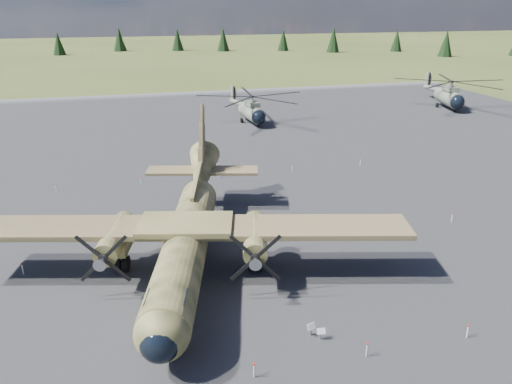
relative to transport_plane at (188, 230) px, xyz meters
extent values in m
plane|color=#58612B|center=(5.53, 1.79, -2.77)|extent=(500.00, 500.00, 0.00)
cube|color=#5B5B60|center=(5.53, 11.79, -2.77)|extent=(120.00, 120.00, 0.04)
cylinder|color=#424324|center=(-0.39, -1.50, -0.46)|extent=(7.20, 18.17, 2.81)
sphere|color=#424324|center=(-2.63, -10.24, -0.46)|extent=(3.35, 3.35, 2.75)
sphere|color=black|center=(-2.77, -10.77, -0.51)|extent=(2.46, 2.46, 2.02)
cube|color=black|center=(-2.23, -8.69, 0.29)|extent=(2.34, 2.05, 0.55)
cone|color=#424324|center=(2.56, 9.95, 0.59)|extent=(4.38, 7.36, 4.22)
cube|color=#A1A3A6|center=(-0.14, -0.53, -1.61)|extent=(3.34, 6.30, 0.50)
cube|color=#2C341B|center=(-0.26, -1.02, 0.69)|extent=(29.00, 10.53, 0.35)
cube|color=#424324|center=(-0.26, -1.02, 0.91)|extent=(6.72, 4.99, 0.35)
cylinder|color=#424324|center=(-4.70, -0.19, 0.14)|extent=(2.75, 5.42, 1.50)
cube|color=#424324|center=(-4.50, 0.59, -0.51)|extent=(2.30, 3.67, 0.80)
cone|color=gray|center=(-5.51, -3.34, 0.14)|extent=(0.96, 1.06, 0.76)
cylinder|color=black|center=(-4.50, 0.59, -2.21)|extent=(1.13, 1.29, 1.10)
cylinder|color=#424324|center=(4.03, -2.43, 0.14)|extent=(2.75, 5.42, 1.50)
cube|color=#424324|center=(4.23, -1.65, -0.51)|extent=(2.30, 3.67, 0.80)
cone|color=gray|center=(3.22, -5.58, 0.14)|extent=(0.96, 1.06, 0.76)
cylinder|color=black|center=(4.23, -1.65, -2.21)|extent=(1.13, 1.29, 1.10)
cube|color=#424324|center=(1.61, 6.26, 1.19)|extent=(2.15, 7.40, 1.68)
cube|color=#2C341B|center=(2.68, 10.44, 0.64)|extent=(9.87, 4.53, 0.22)
cylinder|color=gray|center=(-2.33, -9.07, -1.49)|extent=(0.17, 0.17, 0.90)
cylinder|color=black|center=(-2.33, -9.07, -2.21)|extent=(0.57, 0.99, 0.94)
cylinder|color=slate|center=(14.89, 40.85, -1.12)|extent=(2.72, 6.54, 2.22)
sphere|color=black|center=(15.14, 37.67, -1.17)|extent=(2.20, 2.20, 2.04)
sphere|color=slate|center=(14.64, 44.04, -1.12)|extent=(2.20, 2.20, 2.04)
cube|color=slate|center=(14.92, 40.50, 0.30)|extent=(1.73, 2.95, 0.67)
cylinder|color=gray|center=(14.92, 40.50, 0.96)|extent=(0.34, 0.34, 0.89)
cylinder|color=slate|center=(14.37, 47.35, -0.81)|extent=(1.35, 7.61, 1.27)
cube|color=slate|center=(14.11, 50.67, 0.30)|extent=(0.29, 1.25, 2.13)
cylinder|color=black|center=(14.42, 50.69, 0.30)|extent=(0.24, 2.30, 2.31)
cylinder|color=black|center=(15.10, 38.20, -2.41)|extent=(0.30, 0.62, 0.60)
cylinder|color=black|center=(13.61, 41.82, -2.41)|extent=(0.32, 0.73, 0.71)
cylinder|color=gray|center=(13.61, 41.82, -1.94)|extent=(0.13, 0.13, 1.29)
cylinder|color=black|center=(16.00, 42.01, -2.41)|extent=(0.32, 0.73, 0.71)
cylinder|color=gray|center=(16.00, 42.01, -1.94)|extent=(0.13, 0.13, 1.29)
cylinder|color=slate|center=(50.13, 43.05, -0.90)|extent=(4.11, 7.63, 2.51)
sphere|color=black|center=(49.30, 39.53, -0.95)|extent=(2.78, 2.78, 2.31)
sphere|color=slate|center=(50.96, 46.58, -0.90)|extent=(2.78, 2.78, 2.31)
cube|color=slate|center=(50.04, 42.66, 0.70)|extent=(2.40, 3.52, 0.75)
cylinder|color=gray|center=(50.04, 42.66, 1.46)|extent=(0.44, 0.44, 1.01)
cylinder|color=slate|center=(51.82, 50.25, -0.55)|extent=(2.79, 8.55, 1.44)
cube|color=slate|center=(52.69, 53.92, 0.70)|extent=(0.54, 1.42, 2.41)
cylinder|color=black|center=(53.03, 53.84, 0.70)|extent=(0.66, 2.56, 2.62)
cylinder|color=black|center=(49.44, 40.12, -2.36)|extent=(0.43, 0.73, 0.68)
cylinder|color=black|center=(49.08, 44.54, -2.36)|extent=(0.48, 0.85, 0.80)
cylinder|color=gray|center=(49.08, 44.54, -1.83)|extent=(0.17, 0.17, 1.46)
cylinder|color=black|center=(51.73, 43.92, -2.36)|extent=(0.48, 0.85, 0.80)
cylinder|color=gray|center=(51.73, 43.92, -1.83)|extent=(0.17, 0.17, 1.46)
cube|color=gray|center=(5.38, -9.31, -2.46)|extent=(0.11, 0.11, 0.62)
cube|color=silver|center=(5.38, -9.37, -2.16)|extent=(0.54, 0.35, 0.35)
cube|color=gray|center=(5.76, -9.79, -2.48)|extent=(0.09, 0.09, 0.58)
cube|color=silver|center=(5.76, -9.84, -2.20)|extent=(0.48, 0.23, 0.32)
cylinder|color=silver|center=(1.53, -11.71, -2.37)|extent=(0.07, 0.07, 0.80)
cylinder|color=#B62513|center=(1.53, -11.71, -1.97)|extent=(0.12, 0.12, 0.10)
cylinder|color=silver|center=(7.53, -11.71, -2.37)|extent=(0.07, 0.07, 0.80)
cylinder|color=#B62513|center=(7.53, -11.71, -1.97)|extent=(0.12, 0.12, 0.10)
cylinder|color=silver|center=(13.53, -11.71, -2.37)|extent=(0.07, 0.07, 0.80)
cylinder|color=#B62513|center=(13.53, -11.71, -1.97)|extent=(0.12, 0.12, 0.10)
cylinder|color=silver|center=(-10.47, 17.79, -2.37)|extent=(0.07, 0.07, 0.80)
cylinder|color=#B62513|center=(-10.47, 17.79, -1.97)|extent=(0.12, 0.12, 0.10)
cylinder|color=silver|center=(-2.47, 17.79, -2.37)|extent=(0.07, 0.07, 0.80)
cylinder|color=#B62513|center=(-2.47, 17.79, -1.97)|extent=(0.12, 0.12, 0.10)
cylinder|color=silver|center=(5.53, 17.79, -2.37)|extent=(0.07, 0.07, 0.80)
cylinder|color=#B62513|center=(5.53, 17.79, -1.97)|extent=(0.12, 0.12, 0.10)
cylinder|color=silver|center=(13.53, 17.79, -2.37)|extent=(0.07, 0.07, 0.80)
cylinder|color=#B62513|center=(13.53, 17.79, -1.97)|extent=(0.12, 0.12, 0.10)
cylinder|color=silver|center=(21.53, 17.79, -2.37)|extent=(0.07, 0.07, 0.80)
cylinder|color=#B62513|center=(21.53, 17.79, -1.97)|extent=(0.12, 0.12, 0.10)
cylinder|color=silver|center=(-10.97, 1.79, -2.37)|extent=(0.07, 0.07, 0.80)
cylinder|color=#B62513|center=(-10.97, 1.79, -1.97)|extent=(0.12, 0.12, 0.10)
cylinder|color=silver|center=(22.03, 1.79, -2.37)|extent=(0.07, 0.07, 0.80)
cylinder|color=#B62513|center=(22.03, 1.79, -1.97)|extent=(0.12, 0.12, 0.10)
cone|color=black|center=(101.95, 119.71, 1.43)|extent=(4.70, 4.70, 8.39)
cone|color=black|center=(95.81, 140.96, 1.08)|extent=(4.31, 4.31, 7.70)
cone|color=black|center=(71.74, 143.44, 1.67)|extent=(4.97, 4.97, 8.87)
cone|color=black|center=(56.21, 154.13, 1.11)|extent=(4.35, 4.35, 7.76)
cone|color=black|center=(34.18, 158.36, 1.38)|extent=(4.64, 4.64, 8.29)
cone|color=black|center=(18.07, 164.66, 1.22)|extent=(4.46, 4.46, 7.97)
cone|color=black|center=(-2.91, 168.18, 1.50)|extent=(4.77, 4.77, 8.52)
cone|color=black|center=(-23.26, 158.19, 1.04)|extent=(4.27, 4.27, 7.62)
camera|label=1|loc=(-3.38, -30.57, 14.38)|focal=35.00mm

